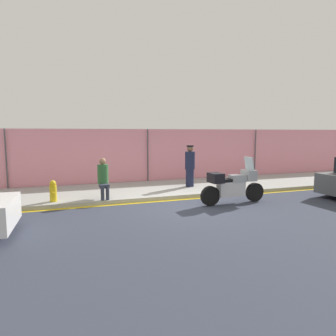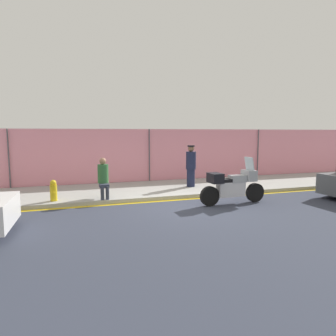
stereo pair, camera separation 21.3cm
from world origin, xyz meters
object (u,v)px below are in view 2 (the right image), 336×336
officer_standing (191,166)px  person_seated_on_curb (103,176)px  fire_hydrant (53,191)px  motorcycle (233,185)px

officer_standing → person_seated_on_curb: bearing=-164.1°
officer_standing → person_seated_on_curb: 3.61m
officer_standing → fire_hydrant: bearing=-168.4°
motorcycle → fire_hydrant: 5.59m
motorcycle → fire_hydrant: size_ratio=3.44×
person_seated_on_curb → fire_hydrant: (-1.53, -0.03, -0.39)m
officer_standing → fire_hydrant: officer_standing is taller
motorcycle → officer_standing: officer_standing is taller
motorcycle → officer_standing: size_ratio=1.40×
officer_standing → person_seated_on_curb: officer_standing is taller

